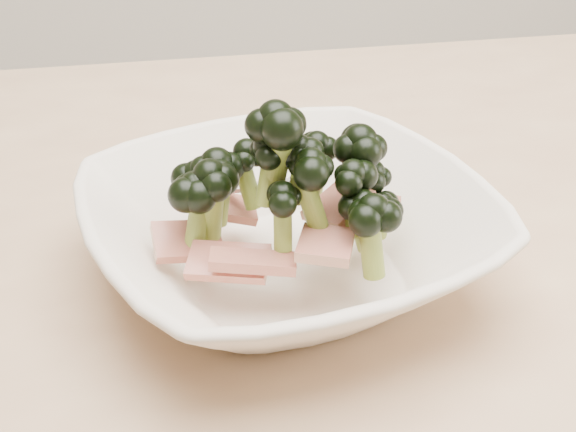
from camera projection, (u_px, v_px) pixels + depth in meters
name	position (u px, v px, depth m)	size (l,w,h in m)	color
dining_table	(381.00, 305.00, 0.72)	(1.20, 0.80, 0.75)	tan
broccoli_dish	(288.00, 227.00, 0.56)	(0.34, 0.34, 0.15)	silver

